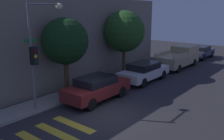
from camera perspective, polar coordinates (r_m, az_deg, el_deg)
The scene contains 11 objects.
ground_plane at distance 12.85m, azimuth -0.48°, elevation -10.66°, with size 60.00×60.00×0.00m, color #2D2B30.
sidewalk at distance 15.53m, azimuth -12.19°, elevation -6.31°, with size 26.00×1.70×0.14m, color gray.
building_row at distance 18.29m, azimuth -21.15°, elevation 5.71°, with size 26.00×6.00×6.10m, color slate.
crosswalk at distance 11.36m, azimuth -14.70°, elevation -14.58°, with size 3.51×2.60×0.00m.
traffic_light_pole at distance 13.26m, azimuth -16.32°, elevation 5.90°, with size 2.44×0.56×5.70m.
sedan_near_corner at distance 14.81m, azimuth -3.46°, elevation -4.06°, with size 4.35×1.80×1.48m.
sedan_middle at distance 18.90m, azimuth 7.38°, elevation -0.28°, with size 4.63×1.84×1.44m.
pickup_truck at distance 24.23m, azimuth 15.10°, elevation 2.92°, with size 5.54×2.03×1.91m.
sedan_far_end at distance 29.46m, azimuth 19.59°, elevation 3.98°, with size 4.32×1.82×1.36m.
tree_near_corner at distance 15.43m, azimuth -10.67°, elevation 6.45°, with size 2.85×2.85×4.86m.
tree_midblock at distance 19.84m, azimuth 2.78°, elevation 8.79°, with size 3.26×3.26×5.25m.
Camera 1 is at (-9.04, -7.44, 5.30)m, focal length 40.00 mm.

